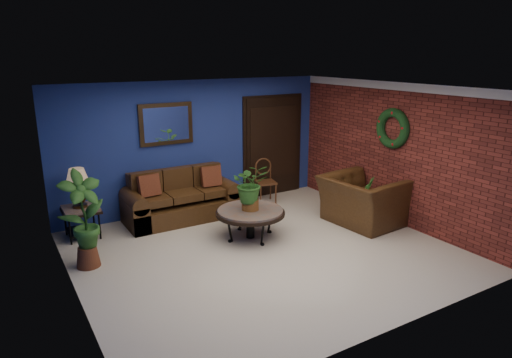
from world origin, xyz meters
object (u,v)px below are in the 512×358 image
armchair (362,201)px  side_chair (265,177)px  sofa (180,202)px  coffee_table (250,213)px  table_lamp (78,183)px  end_table (81,214)px

armchair → side_chair: bearing=17.7°
sofa → armchair: (2.69, -1.94, 0.13)m
coffee_table → armchair: size_ratio=0.87×
table_lamp → coffee_table: bearing=-31.2°
coffee_table → end_table: size_ratio=1.98×
table_lamp → armchair: 4.87m
side_chair → armchair: side_chair is taller
end_table → table_lamp: (0.00, 0.00, 0.54)m
side_chair → armchair: 2.14m
sofa → coffee_table: sofa is taller
sofa → end_table: 1.76m
sofa → side_chair: size_ratio=2.30×
sofa → coffee_table: bearing=-66.6°
coffee_table → armchair: armchair is taller
coffee_table → sofa: bearing=113.4°
side_chair → armchair: bearing=-54.3°
side_chair → sofa: bearing=-165.6°
sofa → side_chair: bearing=1.1°
sofa → side_chair: (1.87, 0.04, 0.20)m
sofa → armchair: sofa is taller
coffee_table → end_table: 2.81m
coffee_table → end_table: (-2.40, 1.46, -0.03)m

